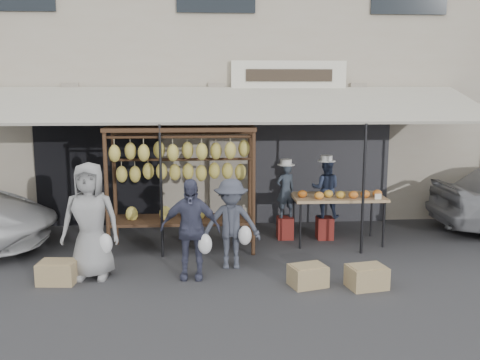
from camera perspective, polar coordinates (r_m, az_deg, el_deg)
The scene contains 15 objects.
ground_plane at distance 8.35m, azimuth -1.90°, elevation -10.52°, with size 90.00×90.00×0.00m, color #2D2D30.
shophouse at distance 14.34m, azimuth -2.76°, elevation 12.82°, with size 24.00×6.15×7.30m.
awning at distance 10.11m, azimuth -2.32°, elevation 7.96°, with size 10.00×2.35×2.92m.
banana_rack at distance 9.46m, azimuth -6.30°, elevation 1.67°, with size 2.60×0.90×2.24m.
produce_table at distance 10.15m, azimuth 10.48°, elevation -1.86°, with size 1.70×0.90×1.04m.
vendor_left at distance 10.29m, azimuth 4.88°, elevation -1.12°, with size 0.39×0.25×1.06m, color #313A46.
vendor_right at distance 10.36m, azimuth 9.12°, elevation -0.91°, with size 0.55×0.43×1.13m, color #27314C.
customer_left at distance 8.48m, azimuth -15.67°, elevation -4.21°, with size 0.88×0.57×1.80m, color gray.
customer_mid at distance 8.21m, azimuth -5.32°, elevation -5.21°, with size 0.91×0.38×1.56m, color #42445E.
customer_right at distance 8.65m, azimuth -0.96°, elevation -4.69°, with size 0.95×0.55×1.47m, color #3E424F.
stool_left at distance 10.45m, azimuth 4.82°, elevation -5.11°, with size 0.30×0.30×0.42m, color maroon.
stool_right at distance 10.53m, azimuth 9.01°, elevation -5.08°, with size 0.31×0.31×0.43m, color maroon.
crate_near_a at distance 8.10m, azimuth 7.25°, elevation -10.09°, with size 0.52×0.39×0.31m, color tan.
crate_near_b at distance 8.18m, azimuth 13.36°, elevation -10.03°, with size 0.54×0.41×0.33m, color tan.
crate_far at distance 8.60m, azimuth -18.84°, elevation -9.29°, with size 0.55×0.42×0.33m, color tan.
Camera 1 is at (-0.21, -7.83, 2.91)m, focal length 40.00 mm.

